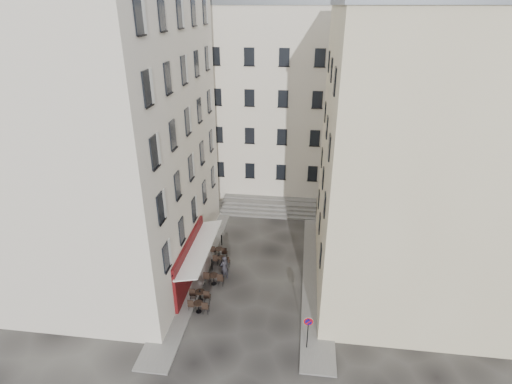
% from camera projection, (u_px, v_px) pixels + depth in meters
% --- Properties ---
extents(ground, '(90.00, 90.00, 0.00)m').
position_uv_depth(ground, '(250.00, 296.00, 27.23)').
color(ground, black).
rests_on(ground, ground).
extents(sidewalk_left, '(2.00, 22.00, 0.12)m').
position_uv_depth(sidewalk_left, '(201.00, 257.00, 31.32)').
color(sidewalk_left, slate).
rests_on(sidewalk_left, ground).
extents(sidewalk_right, '(2.00, 18.00, 0.12)m').
position_uv_depth(sidewalk_right, '(317.00, 274.00, 29.38)').
color(sidewalk_right, slate).
rests_on(sidewalk_right, ground).
extents(building_left, '(12.20, 16.20, 20.60)m').
position_uv_depth(building_left, '(101.00, 131.00, 26.76)').
color(building_left, beige).
rests_on(building_left, ground).
extents(building_right, '(12.20, 14.20, 18.60)m').
position_uv_depth(building_right, '(422.00, 157.00, 25.21)').
color(building_right, beige).
rests_on(building_right, ground).
extents(building_back, '(18.20, 10.20, 18.60)m').
position_uv_depth(building_back, '(266.00, 100.00, 40.46)').
color(building_back, beige).
rests_on(building_back, ground).
extents(cafe_storefront, '(1.74, 7.30, 3.50)m').
position_uv_depth(cafe_storefront, '(191.00, 260.00, 27.83)').
color(cafe_storefront, '#490C0A').
rests_on(cafe_storefront, ground).
extents(stone_steps, '(9.00, 3.15, 0.80)m').
position_uv_depth(stone_steps, '(269.00, 207.00, 38.36)').
color(stone_steps, slate).
rests_on(stone_steps, ground).
extents(bollard_near, '(0.12, 0.12, 0.98)m').
position_uv_depth(bollard_near, '(200.00, 295.00, 26.49)').
color(bollard_near, black).
rests_on(bollard_near, ground).
extents(bollard_mid, '(0.12, 0.12, 0.98)m').
position_uv_depth(bollard_mid, '(212.00, 264.00, 29.63)').
color(bollard_mid, black).
rests_on(bollard_mid, ground).
extents(bollard_far, '(0.12, 0.12, 0.98)m').
position_uv_depth(bollard_far, '(222.00, 240.00, 32.77)').
color(bollard_far, black).
rests_on(bollard_far, ground).
extents(no_parking_sign, '(0.53, 0.10, 2.31)m').
position_uv_depth(no_parking_sign, '(308.00, 327.00, 22.33)').
color(no_parking_sign, black).
rests_on(no_parking_sign, ground).
extents(bistro_table_a, '(1.36, 0.64, 0.96)m').
position_uv_depth(bistro_table_a, '(199.00, 306.00, 25.59)').
color(bistro_table_a, black).
rests_on(bistro_table_a, ground).
extents(bistro_table_b, '(1.41, 0.66, 0.99)m').
position_uv_depth(bistro_table_b, '(200.00, 295.00, 26.55)').
color(bistro_table_b, black).
rests_on(bistro_table_b, ground).
extents(bistro_table_c, '(1.43, 0.67, 1.01)m').
position_uv_depth(bistro_table_c, '(214.00, 278.00, 28.15)').
color(bistro_table_c, black).
rests_on(bistro_table_c, ground).
extents(bistro_table_d, '(1.30, 0.61, 0.92)m').
position_uv_depth(bistro_table_d, '(222.00, 260.00, 30.22)').
color(bistro_table_d, black).
rests_on(bistro_table_d, ground).
extents(bistro_table_e, '(1.33, 0.62, 0.94)m').
position_uv_depth(bistro_table_e, '(219.00, 251.00, 31.27)').
color(bistro_table_e, black).
rests_on(bistro_table_e, ground).
extents(pedestrian, '(0.83, 0.82, 1.93)m').
position_uv_depth(pedestrian, '(224.00, 268.00, 28.52)').
color(pedestrian, '#232227').
rests_on(pedestrian, ground).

